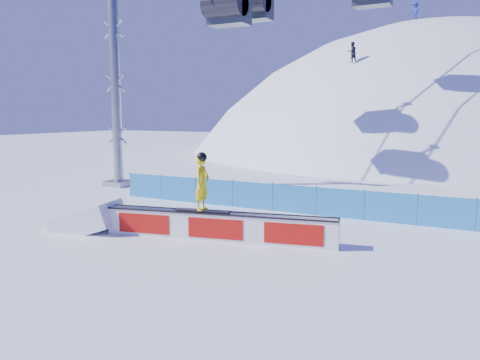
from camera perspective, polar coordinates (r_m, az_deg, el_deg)
The scene contains 7 objects.
ground at distance 15.57m, azimuth 7.52°, elevation -7.79°, with size 160.00×160.00×0.00m, color white.
snow_hill at distance 60.56m, azimuth 21.28°, elevation -14.04°, with size 64.00×64.00×64.00m.
safety_fence at distance 19.62m, azimuth 12.04°, elevation -2.78°, with size 22.05×0.05×1.30m.
rail_box at distance 15.86m, azimuth -2.74°, elevation -5.65°, with size 8.02×2.16×0.97m.
snow_ramp at distance 18.19m, azimuth -18.03°, elevation -5.80°, with size 2.33×1.55×0.87m, color white, non-canonical shape.
snowboarder at distance 15.76m, azimuth -4.65°, elevation -0.28°, with size 1.95×0.72×2.01m.
distant_skiers at distance 45.88m, azimuth 25.15°, elevation 16.46°, with size 18.23×13.45×6.85m.
Camera 1 is at (5.03, -14.11, 4.24)m, focal length 35.00 mm.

